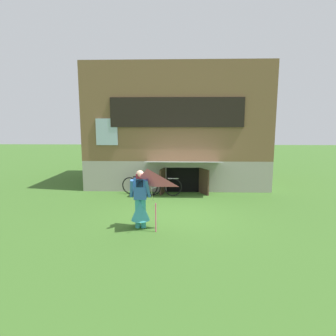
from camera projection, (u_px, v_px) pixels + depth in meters
ground_plane at (176, 214)px, 9.16m from camera, size 60.00×60.00×0.00m
log_house at (177, 127)px, 14.10m from camera, size 8.06×5.98×5.43m
person at (140, 204)px, 7.87m from camera, size 0.61×0.52×1.64m
kite at (147, 185)px, 7.22m from camera, size 1.10×1.07×1.66m
bicycle_silver at (161, 187)px, 11.42m from camera, size 1.70×0.08×0.77m
bicycle_black at (141, 186)px, 11.61m from camera, size 1.65×0.37×0.76m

